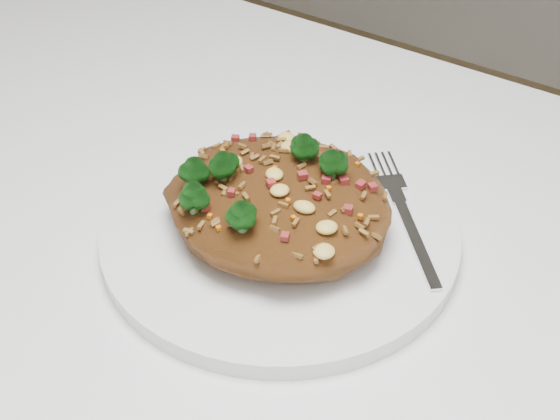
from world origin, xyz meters
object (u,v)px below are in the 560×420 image
(plate, at_px, (280,233))
(fork, at_px, (407,221))
(dining_table, at_px, (218,378))
(fried_rice, at_px, (279,194))

(plate, distance_m, fork, 0.10)
(dining_table, relative_size, fried_rice, 7.07)
(dining_table, distance_m, fork, 0.19)
(plate, height_order, fork, fork)
(fried_rice, bearing_deg, plate, 51.80)
(plate, bearing_deg, dining_table, -94.55)
(fried_rice, bearing_deg, fork, 36.52)
(fried_rice, height_order, fork, fried_rice)
(dining_table, relative_size, fork, 9.30)
(dining_table, bearing_deg, fried_rice, 85.84)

